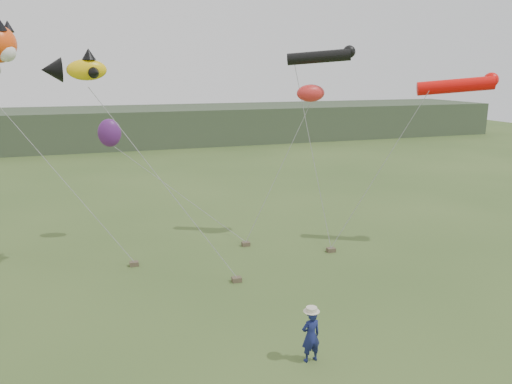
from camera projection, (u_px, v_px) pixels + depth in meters
ground at (259, 330)px, 16.10m from camera, size 120.00×120.00×0.00m
headland at (104, 128)px, 55.86m from camera, size 90.00×13.00×4.00m
festival_attendant at (311, 336)px, 14.24m from camera, size 0.61×0.43×1.59m
sandbag_anchors at (195, 269)px, 20.88m from camera, size 15.09×4.77×0.19m
fish_kite at (74, 69)px, 18.95m from camera, size 2.47×1.66×1.27m
tube_kites at (403, 72)px, 22.52m from camera, size 8.49×4.99×2.25m
misc_kites at (204, 114)px, 23.39m from camera, size 10.33×3.34×2.87m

